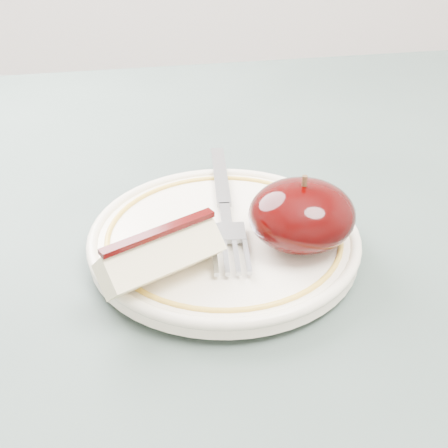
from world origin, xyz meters
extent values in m
cylinder|color=brown|center=(0.40, 0.40, 0.35)|extent=(0.05, 0.05, 0.71)
cube|color=#44544C|center=(0.00, 0.00, 0.73)|extent=(0.90, 0.90, 0.04)
cylinder|color=#F5E9CD|center=(-0.04, -0.01, 0.75)|extent=(0.12, 0.12, 0.01)
cylinder|color=#F5E9CD|center=(-0.04, -0.01, 0.76)|extent=(0.21, 0.21, 0.01)
torus|color=#F5E9CD|center=(-0.04, -0.01, 0.77)|extent=(0.21, 0.21, 0.01)
torus|color=gold|center=(-0.04, -0.01, 0.77)|extent=(0.19, 0.19, 0.00)
ellipsoid|color=black|center=(0.02, -0.03, 0.79)|extent=(0.08, 0.08, 0.05)
cylinder|color=#472D19|center=(0.02, -0.03, 0.82)|extent=(0.00, 0.00, 0.01)
cube|color=#F4E6B3|center=(-0.09, -0.05, 0.79)|extent=(0.09, 0.07, 0.04)
cube|color=#350101|center=(-0.09, -0.05, 0.81)|extent=(0.08, 0.05, 0.00)
cube|color=#96989E|center=(-0.03, 0.08, 0.77)|extent=(0.02, 0.10, 0.00)
cube|color=#96989E|center=(-0.03, 0.02, 0.77)|extent=(0.01, 0.03, 0.00)
cube|color=#96989E|center=(-0.04, -0.01, 0.77)|extent=(0.03, 0.03, 0.00)
cube|color=#96989E|center=(-0.03, -0.04, 0.77)|extent=(0.01, 0.04, 0.00)
cube|color=#96989E|center=(-0.04, -0.04, 0.77)|extent=(0.01, 0.04, 0.00)
cube|color=#96989E|center=(-0.04, -0.04, 0.77)|extent=(0.01, 0.04, 0.00)
cube|color=#96989E|center=(-0.05, -0.04, 0.77)|extent=(0.01, 0.04, 0.00)
camera|label=1|loc=(-0.11, -0.40, 1.04)|focal=50.00mm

